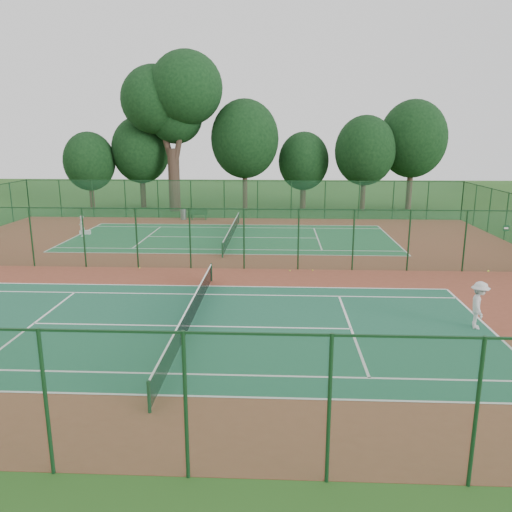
# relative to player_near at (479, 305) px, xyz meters

# --- Properties ---
(ground) EXTENTS (120.00, 120.00, 0.00)m
(ground) POSITION_rel_player_near_xyz_m (-11.38, 8.67, -0.97)
(ground) COLOR #234F18
(ground) RESTS_ON ground
(red_pad) EXTENTS (40.00, 36.00, 0.01)m
(red_pad) POSITION_rel_player_near_xyz_m (-11.38, 8.67, -0.97)
(red_pad) COLOR brown
(red_pad) RESTS_ON ground
(court_near) EXTENTS (23.77, 10.97, 0.01)m
(court_near) POSITION_rel_player_near_xyz_m (-11.38, -0.33, -0.96)
(court_near) COLOR #1C5A3F
(court_near) RESTS_ON red_pad
(court_far) EXTENTS (23.77, 10.97, 0.01)m
(court_far) POSITION_rel_player_near_xyz_m (-11.38, 17.67, -0.96)
(court_far) COLOR #206639
(court_far) RESTS_ON red_pad
(fence_north) EXTENTS (40.00, 0.09, 3.50)m
(fence_north) POSITION_rel_player_near_xyz_m (-11.38, 26.67, 0.79)
(fence_north) COLOR #1C5533
(fence_north) RESTS_ON ground
(fence_south) EXTENTS (40.00, 0.09, 3.50)m
(fence_south) POSITION_rel_player_near_xyz_m (-11.38, -9.33, 0.79)
(fence_south) COLOR #1C552E
(fence_south) RESTS_ON ground
(fence_divider) EXTENTS (40.00, 0.09, 3.50)m
(fence_divider) POSITION_rel_player_near_xyz_m (-11.38, 8.67, 0.79)
(fence_divider) COLOR #1B532E
(fence_divider) RESTS_ON ground
(tennis_net_near) EXTENTS (0.10, 12.90, 0.97)m
(tennis_net_near) POSITION_rel_player_near_xyz_m (-11.38, -0.33, -0.43)
(tennis_net_near) COLOR #12331E
(tennis_net_near) RESTS_ON ground
(tennis_net_far) EXTENTS (0.10, 12.90, 0.97)m
(tennis_net_far) POSITION_rel_player_near_xyz_m (-11.38, 17.67, -0.43)
(tennis_net_far) COLOR #13351E
(tennis_net_far) RESTS_ON ground
(player_near) EXTENTS (1.00, 1.37, 1.90)m
(player_near) POSITION_rel_player_near_xyz_m (0.00, 0.00, 0.00)
(player_near) COLOR silver
(player_near) RESTS_ON court_near
(player_far) EXTENTS (0.54, 0.67, 1.59)m
(player_far) POSITION_rel_player_near_xyz_m (-22.77, 17.55, -0.16)
(player_far) COLOR white
(player_far) RESTS_ON court_far
(trash_bin) EXTENTS (0.70, 0.70, 0.98)m
(trash_bin) POSITION_rel_player_near_xyz_m (-16.58, 25.74, -0.47)
(trash_bin) COLOR slate
(trash_bin) RESTS_ON red_pad
(bench) EXTENTS (1.61, 0.69, 0.96)m
(bench) POSITION_rel_player_near_xyz_m (-15.15, 25.68, -0.47)
(bench) COLOR #123618
(bench) RESTS_ON red_pad
(kit_bag) EXTENTS (0.82, 0.32, 0.30)m
(kit_bag) POSITION_rel_player_near_xyz_m (-22.88, 18.39, -0.81)
(kit_bag) COLOR white
(kit_bag) RESTS_ON red_pad
(stray_ball_a) EXTENTS (0.07, 0.07, 0.07)m
(stray_ball_a) POSITION_rel_player_near_xyz_m (-5.94, 8.36, -0.93)
(stray_ball_a) COLOR #DFF037
(stray_ball_a) RESTS_ON red_pad
(stray_ball_b) EXTENTS (0.07, 0.07, 0.07)m
(stray_ball_b) POSITION_rel_player_near_xyz_m (-7.23, 8.26, -0.93)
(stray_ball_b) COLOR #BEDD33
(stray_ball_b) RESTS_ON red_pad
(stray_ball_c) EXTENTS (0.07, 0.07, 0.07)m
(stray_ball_c) POSITION_rel_player_near_xyz_m (-15.87, 8.46, -0.93)
(stray_ball_c) COLOR #D1E535
(stray_ball_c) RESTS_ON red_pad
(big_tree) EXTENTS (10.07, 7.37, 15.46)m
(big_tree) POSITION_rel_player_near_xyz_m (-18.37, 31.44, 9.98)
(big_tree) COLOR #3A2820
(big_tree) RESTS_ON ground
(evergreen_row) EXTENTS (39.00, 5.00, 12.00)m
(evergreen_row) POSITION_rel_player_near_xyz_m (-10.88, 32.92, -0.97)
(evergreen_row) COLOR black
(evergreen_row) RESTS_ON ground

